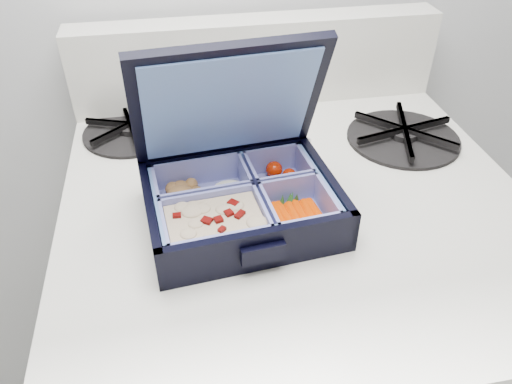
{
  "coord_description": "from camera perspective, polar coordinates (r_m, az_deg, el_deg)",
  "views": [
    {
      "loc": [
        0.31,
        1.14,
        1.36
      ],
      "look_at": [
        0.4,
        1.63,
        0.97
      ],
      "focal_mm": 35.0,
      "sensor_mm": 36.0,
      "label": 1
    }
  ],
  "objects": [
    {
      "name": "fork",
      "position": [
        0.73,
        -0.14,
        3.24
      ],
      "size": [
        0.18,
        0.13,
        0.01
      ],
      "primitive_type": null,
      "rotation": [
        0.0,
        0.0,
        -1.01
      ],
      "color": "#BAB8C9",
      "rests_on": "stove"
    },
    {
      "name": "stove",
      "position": [
        1.04,
        3.09,
        -20.96
      ],
      "size": [
        0.63,
        0.63,
        0.94
      ],
      "primitive_type": null,
      "color": "silver",
      "rests_on": "floor"
    },
    {
      "name": "burner_grate",
      "position": [
        0.83,
        16.56,
        6.51
      ],
      "size": [
        0.21,
        0.21,
        0.03
      ],
      "primitive_type": "cylinder",
      "rotation": [
        0.0,
        0.0,
        0.23
      ],
      "color": "black",
      "rests_on": "stove"
    },
    {
      "name": "bento_box",
      "position": [
        0.62,
        -1.67,
        -1.32
      ],
      "size": [
        0.25,
        0.2,
        0.06
      ],
      "primitive_type": null,
      "rotation": [
        0.0,
        0.0,
        0.1
      ],
      "color": "black",
      "rests_on": "stove"
    },
    {
      "name": "burner_grate_rear",
      "position": [
        0.83,
        -14.12,
        7.04
      ],
      "size": [
        0.2,
        0.2,
        0.02
      ],
      "primitive_type": "cylinder",
      "rotation": [
        0.0,
        0.0,
        -0.34
      ],
      "color": "black",
      "rests_on": "stove"
    }
  ]
}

